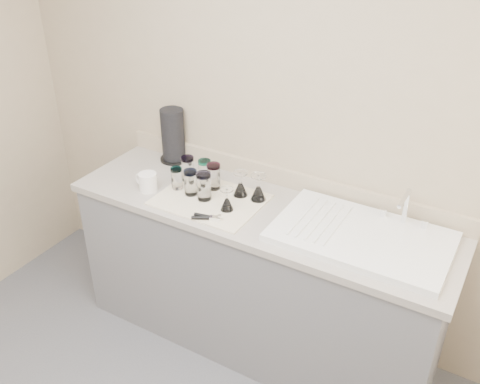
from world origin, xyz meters
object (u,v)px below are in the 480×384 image
Objects in this scene: goblet_back_left at (240,187)px; can_opener at (207,217)px; tumbler_magenta at (177,178)px; tumbler_teal at (188,168)px; goblet_front_left at (227,203)px; white_mug at (147,182)px; tumbler_lavender at (204,186)px; goblet_back_right at (258,191)px; tumbler_cyan at (205,172)px; tumbler_blue at (191,182)px; tumbler_purple at (214,176)px; sink_unit at (362,236)px; paper_towel_roll at (173,136)px.

can_opener is at bearing -95.16° from goblet_back_left.
tumbler_magenta is 0.86× the size of can_opener.
tumbler_teal is 0.39m from goblet_front_left.
tumbler_teal is 1.18× the size of goblet_front_left.
tumbler_teal is at bearing 137.72° from can_opener.
goblet_back_left reaches higher than white_mug.
tumbler_lavender is at bearing -137.64° from goblet_back_left.
tumbler_teal is 0.44m from goblet_back_right.
tumbler_cyan is at bearing 144.80° from goblet_front_left.
goblet_front_left is at bearing -8.55° from tumbler_blue.
tumbler_blue is 0.27m from can_opener.
tumbler_purple is at bearing 98.35° from tumbler_lavender.
white_mug is (-0.44, 0.09, 0.03)m from can_opener.
tumbler_lavender is 0.21m from can_opener.
tumbler_cyan reaches higher than tumbler_magenta.
white_mug is at bearing -148.65° from tumbler_purple.
tumbler_magenta is 0.16m from white_mug.
sink_unit is 6.74× the size of goblet_front_left.
goblet_back_right is (0.34, 0.13, -0.02)m from tumbler_blue.
goblet_back_left is 0.96× the size of can_opener.
goblet_back_left is (0.14, 0.13, -0.03)m from tumbler_lavender.
sink_unit reaches higher than tumbler_purple.
tumbler_cyan is 0.95× the size of tumbler_purple.
tumbler_lavender is at bearing 169.38° from goblet_front_left.
white_mug is at bearing -75.66° from paper_towel_roll.
can_opener is at bearing -38.01° from tumbler_blue.
paper_towel_roll is (-0.23, 0.18, 0.08)m from tumbler_teal.
tumbler_lavender is 1.27× the size of goblet_front_left.
tumbler_magenta is 0.88× the size of white_mug.
tumbler_purple is 0.20m from tumbler_magenta.
tumbler_purple and goblet_back_right have the same top height.
tumbler_teal is at bearing 90.56° from tumbler_magenta.
goblet_back_right reaches higher than tumbler_teal.
tumbler_lavender reaches higher than tumbler_blue.
sink_unit is 0.69m from goblet_front_left.
paper_towel_roll is (-0.33, 0.16, 0.08)m from tumbler_cyan.
tumbler_magenta is 0.36m from can_opener.
tumbler_purple is 1.20× the size of goblet_front_left.
tumbler_lavender is 0.29m from goblet_back_right.
tumbler_lavender is at bearing -57.71° from tumbler_cyan.
tumbler_teal is at bearing -168.54° from tumbler_cyan.
tumbler_purple is at bearing -1.84° from tumbler_teal.
goblet_front_left is (0.35, -0.16, -0.03)m from tumbler_teal.
tumbler_teal is 1.03× the size of tumbler_cyan.
paper_towel_roll reaches higher than tumbler_purple.
goblet_back_left is 0.43× the size of paper_towel_roll.
paper_towel_roll is (-0.58, 0.34, 0.11)m from goblet_front_left.
can_opener is at bearing -40.53° from paper_towel_roll.
tumbler_purple is at bearing 139.24° from goblet_front_left.
can_opener is (0.12, -0.16, -0.07)m from tumbler_lavender.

